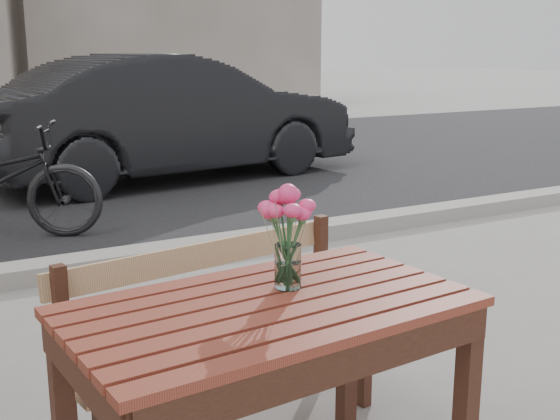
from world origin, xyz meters
name	(u,v)px	position (x,y,z in m)	size (l,w,h in m)	color
street	(38,208)	(0.00, 5.06, 0.03)	(30.00, 8.12, 0.12)	black
main_table	(270,340)	(-0.21, 0.19, 0.62)	(1.24, 0.78, 0.74)	maroon
main_bench	(218,315)	(-0.12, 0.77, 0.48)	(1.31, 0.55, 0.79)	#9D7551
main_vase	(288,224)	(-0.10, 0.27, 0.94)	(0.18, 0.18, 0.33)	white
parked_car	(172,117)	(1.72, 6.07, 0.71)	(1.50, 4.30, 1.42)	black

